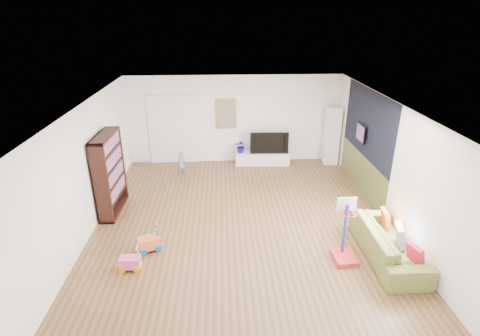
{
  "coord_description": "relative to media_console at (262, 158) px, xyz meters",
  "views": [
    {
      "loc": [
        -0.4,
        -7.4,
        4.47
      ],
      "look_at": [
        0.0,
        0.4,
        1.15
      ],
      "focal_mm": 28.0,
      "sensor_mm": 36.0,
      "label": 1
    }
  ],
  "objects": [
    {
      "name": "floor",
      "position": [
        -0.85,
        -3.4,
        -0.19
      ],
      "size": [
        6.5,
        7.5,
        0.0
      ],
      "primitive_type": "cube",
      "color": "brown",
      "rests_on": "ground"
    },
    {
      "name": "ceiling",
      "position": [
        -0.85,
        -3.4,
        2.51
      ],
      "size": [
        6.5,
        7.5,
        0.0
      ],
      "primitive_type": "cube",
      "color": "white",
      "rests_on": "ground"
    },
    {
      "name": "wall_back",
      "position": [
        -0.85,
        0.35,
        1.16
      ],
      "size": [
        6.5,
        0.0,
        2.7
      ],
      "primitive_type": "cube",
      "color": "white",
      "rests_on": "ground"
    },
    {
      "name": "wall_front",
      "position": [
        -0.85,
        -7.15,
        1.16
      ],
      "size": [
        6.5,
        0.0,
        2.7
      ],
      "primitive_type": "cube",
      "color": "silver",
      "rests_on": "ground"
    },
    {
      "name": "wall_left",
      "position": [
        -4.1,
        -3.4,
        1.16
      ],
      "size": [
        0.0,
        7.5,
        2.7
      ],
      "primitive_type": "cube",
      "color": "silver",
      "rests_on": "ground"
    },
    {
      "name": "wall_right",
      "position": [
        2.4,
        -3.4,
        1.16
      ],
      "size": [
        0.0,
        7.5,
        2.7
      ],
      "primitive_type": "cube",
      "color": "silver",
      "rests_on": "ground"
    },
    {
      "name": "navy_accent",
      "position": [
        2.38,
        -2.0,
        1.66
      ],
      "size": [
        0.01,
        3.2,
        1.7
      ],
      "primitive_type": "cube",
      "color": "black",
      "rests_on": "wall_right"
    },
    {
      "name": "olive_wainscot",
      "position": [
        2.38,
        -2.0,
        0.31
      ],
      "size": [
        0.01,
        3.2,
        1.0
      ],
      "primitive_type": "cube",
      "color": "brown",
      "rests_on": "wall_right"
    },
    {
      "name": "doorway",
      "position": [
        -2.75,
        0.31,
        0.86
      ],
      "size": [
        1.45,
        0.06,
        2.1
      ],
      "primitive_type": "cube",
      "color": "white",
      "rests_on": "ground"
    },
    {
      "name": "painting_back",
      "position": [
        -1.1,
        0.31,
        1.36
      ],
      "size": [
        0.62,
        0.06,
        0.92
      ],
      "primitive_type": "cube",
      "color": "gold",
      "rests_on": "wall_back"
    },
    {
      "name": "artwork_right",
      "position": [
        2.32,
        -1.8,
        1.36
      ],
      "size": [
        0.04,
        0.56,
        0.46
      ],
      "primitive_type": "cube",
      "color": "#7F3F8C",
      "rests_on": "wall_right"
    },
    {
      "name": "media_console",
      "position": [
        0.0,
        0.0,
        0.0
      ],
      "size": [
        1.68,
        0.47,
        0.39
      ],
      "primitive_type": "cube",
      "rotation": [
        0.0,
        0.0,
        -0.03
      ],
      "color": "silver",
      "rests_on": "ground"
    },
    {
      "name": "tall_cabinet",
      "position": [
        2.13,
        0.0,
        0.71
      ],
      "size": [
        0.44,
        0.44,
        1.8
      ],
      "primitive_type": "cube",
      "rotation": [
        0.0,
        0.0,
        -0.05
      ],
      "color": "white",
      "rests_on": "ground"
    },
    {
      "name": "bookshelf",
      "position": [
        -3.86,
        -2.74,
        0.76
      ],
      "size": [
        0.38,
        1.32,
        1.91
      ],
      "primitive_type": "cube",
      "rotation": [
        0.0,
        0.0,
        -0.03
      ],
      "color": "black",
      "rests_on": "ground"
    },
    {
      "name": "sofa",
      "position": [
        1.92,
        -4.87,
        0.12
      ],
      "size": [
        0.85,
        2.14,
        0.62
      ],
      "primitive_type": "imported",
      "rotation": [
        0.0,
        0.0,
        1.56
      ],
      "color": "olive",
      "rests_on": "ground"
    },
    {
      "name": "basketball_hoop",
      "position": [
        1.07,
        -4.94,
        0.44
      ],
      "size": [
        0.46,
        0.55,
        1.26
      ],
      "primitive_type": "cube",
      "rotation": [
        0.0,
        0.0,
        0.05
      ],
      "color": "red",
      "rests_on": "ground"
    },
    {
      "name": "ride_on_yellow",
      "position": [
        -2.73,
        -4.38,
        0.05
      ],
      "size": [
        0.4,
        0.28,
        0.5
      ],
      "primitive_type": "cube",
      "rotation": [
        0.0,
        0.0,
        0.15
      ],
      "color": "#DEC700",
      "rests_on": "ground"
    },
    {
      "name": "ride_on_orange",
      "position": [
        -2.74,
        -4.44,
        0.09
      ],
      "size": [
        0.5,
        0.41,
        0.57
      ],
      "primitive_type": "cube",
      "rotation": [
        0.0,
        0.0,
        0.38
      ],
      "color": "orange",
      "rests_on": "ground"
    },
    {
      "name": "ride_on_pink",
      "position": [
        -2.99,
        -5.02,
        0.05
      ],
      "size": [
        0.37,
        0.23,
        0.5
      ],
      "primitive_type": "cube",
      "rotation": [
        0.0,
        0.0,
        0.0
      ],
      "color": "#F052B2",
      "rests_on": "ground"
    },
    {
      "name": "child",
      "position": [
        -2.43,
        -0.79,
        0.18
      ],
      "size": [
        0.32,
        0.28,
        0.74
      ],
      "primitive_type": "imported",
      "rotation": [
        0.0,
        0.0,
        3.63
      ],
      "color": "slate",
      "rests_on": "ground"
    },
    {
      "name": "tv",
      "position": [
        0.19,
        0.0,
        0.53
      ],
      "size": [
        1.17,
        0.18,
        0.67
      ],
      "primitive_type": "imported",
      "rotation": [
        0.0,
        0.0,
        -0.02
      ],
      "color": "black",
      "rests_on": "media_console"
    },
    {
      "name": "vase_plant",
      "position": [
        -0.66,
        0.01,
        0.4
      ],
      "size": [
        0.43,
        0.39,
        0.41
      ],
      "primitive_type": "imported",
      "rotation": [
        0.0,
        0.0,
        -0.19
      ],
      "color": "#100C7D",
      "rests_on": "media_console"
    },
    {
      "name": "pillow_left",
      "position": [
        2.12,
        -5.48,
        0.3
      ],
      "size": [
        0.18,
        0.36,
        0.35
      ],
      "primitive_type": "cube",
      "rotation": [
        0.0,
        0.0,
        0.26
      ],
      "color": "red",
      "rests_on": "sofa"
    },
    {
      "name": "pillow_center",
      "position": [
        2.11,
        -4.9,
        0.3
      ],
      "size": [
        0.21,
        0.43,
        0.41
      ],
      "primitive_type": "cube",
      "rotation": [
        0.0,
        0.0,
        -0.25
      ],
      "color": "white",
      "rests_on": "sofa"
    },
    {
      "name": "pillow_right",
      "position": [
        2.11,
        -4.23,
        0.3
      ],
      "size": [
        0.13,
        0.36,
        0.35
      ],
      "primitive_type": "cube",
      "rotation": [
        0.0,
        0.0,
        -0.11
      ],
      "color": "#C0441E",
      "rests_on": "sofa"
    }
  ]
}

